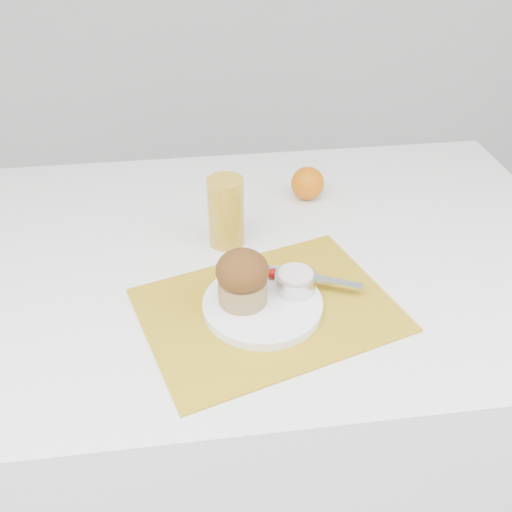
{
  "coord_description": "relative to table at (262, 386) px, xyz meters",
  "views": [
    {
      "loc": [
        -0.13,
        -0.8,
        1.36
      ],
      "look_at": [
        -0.03,
        -0.03,
        0.8
      ],
      "focal_mm": 40.0,
      "sensor_mm": 36.0,
      "label": 1
    }
  ],
  "objects": [
    {
      "name": "cream",
      "position": [
        0.03,
        -0.14,
        0.42
      ],
      "size": [
        0.06,
        0.06,
        0.01
      ],
      "primitive_type": "cylinder",
      "rotation": [
        0.0,
        0.0,
        -0.0
      ],
      "color": "silver",
      "rests_on": "ramekin"
    },
    {
      "name": "raspberry_far",
      "position": [
        0.01,
        -0.13,
        0.4
      ],
      "size": [
        0.02,
        0.02,
        0.02
      ],
      "primitive_type": "ellipsoid",
      "color": "#5B0209",
      "rests_on": "plate"
    },
    {
      "name": "ground",
      "position": [
        0.0,
        -0.05,
        -0.38
      ],
      "size": [
        3.0,
        3.0,
        0.0
      ],
      "primitive_type": "plane",
      "color": "silver",
      "rests_on": "ground"
    },
    {
      "name": "juice_glass",
      "position": [
        -0.06,
        0.04,
        0.44
      ],
      "size": [
        0.07,
        0.07,
        0.13
      ],
      "primitive_type": "cylinder",
      "rotation": [
        0.0,
        0.0,
        -0.04
      ],
      "color": "gold",
      "rests_on": "table"
    },
    {
      "name": "plate",
      "position": [
        -0.03,
        -0.16,
        0.39
      ],
      "size": [
        0.24,
        0.24,
        0.02
      ],
      "primitive_type": "cylinder",
      "rotation": [
        0.0,
        0.0,
        0.28
      ],
      "color": "white",
      "rests_on": "placemat"
    },
    {
      "name": "placemat",
      "position": [
        -0.02,
        -0.17,
        0.38
      ],
      "size": [
        0.46,
        0.39,
        0.0
      ],
      "primitive_type": "cube",
      "rotation": [
        0.0,
        0.0,
        0.3
      ],
      "color": "#B58F19",
      "rests_on": "table"
    },
    {
      "name": "table",
      "position": [
        0.0,
        0.0,
        0.0
      ],
      "size": [
        1.2,
        0.8,
        0.75
      ],
      "primitive_type": "cube",
      "color": "white",
      "rests_on": "ground"
    },
    {
      "name": "ramekin",
      "position": [
        0.03,
        -0.14,
        0.41
      ],
      "size": [
        0.08,
        0.08,
        0.03
      ],
      "primitive_type": "cylinder",
      "rotation": [
        0.0,
        0.0,
        0.31
      ],
      "color": "silver",
      "rests_on": "plate"
    },
    {
      "name": "orange",
      "position": [
        0.12,
        0.18,
        0.41
      ],
      "size": [
        0.07,
        0.07,
        0.07
      ],
      "primitive_type": "sphere",
      "color": "#D86507",
      "rests_on": "table"
    },
    {
      "name": "butter_knife",
      "position": [
        0.06,
        -0.11,
        0.4
      ],
      "size": [
        0.18,
        0.1,
        0.0
      ],
      "primitive_type": "cube",
      "rotation": [
        0.0,
        0.0,
        -0.44
      ],
      "color": "silver",
      "rests_on": "plate"
    },
    {
      "name": "raspberry_near",
      "position": [
        -0.0,
        -0.11,
        0.4
      ],
      "size": [
        0.02,
        0.02,
        0.02
      ],
      "primitive_type": "ellipsoid",
      "color": "#610402",
      "rests_on": "plate"
    },
    {
      "name": "muffin",
      "position": [
        -0.06,
        -0.16,
        0.44
      ],
      "size": [
        0.1,
        0.1,
        0.09
      ],
      "color": "#A78550",
      "rests_on": "plate"
    }
  ]
}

